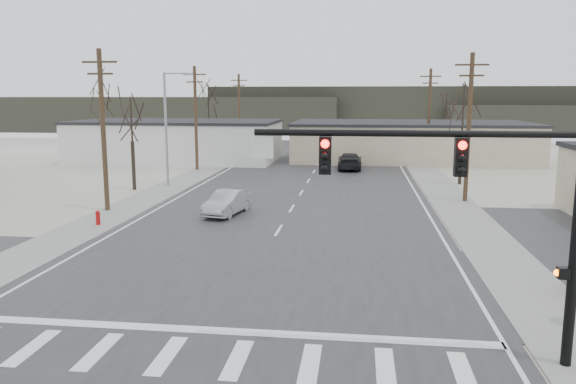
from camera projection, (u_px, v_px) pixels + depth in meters
name	position (u px, v px, depth m)	size (l,w,h in m)	color
ground	(250.00, 278.00, 22.31)	(140.00, 140.00, 0.00)	silver
main_road	(294.00, 206.00, 36.98)	(18.00, 110.00, 0.05)	#29282B
cross_road	(250.00, 278.00, 22.31)	(90.00, 10.00, 0.04)	#29282B
sidewalk_left	(164.00, 190.00, 43.17)	(3.00, 90.00, 0.06)	gray
sidewalk_right	(447.00, 196.00, 40.56)	(3.00, 90.00, 0.06)	gray
traffic_signal_mast	(503.00, 193.00, 14.48)	(8.95, 0.43, 7.20)	black
fire_hydrant	(98.00, 218.00, 31.31)	(0.24, 0.24, 0.87)	#A50C0C
building_left_far	(178.00, 140.00, 63.02)	(22.30, 12.30, 4.50)	silver
building_right_far	(410.00, 141.00, 63.75)	(26.30, 14.30, 4.30)	beige
upole_left_b	(103.00, 128.00, 34.58)	(2.20, 0.30, 10.00)	#4A3422
upole_left_c	(196.00, 116.00, 54.14)	(2.20, 0.30, 10.00)	#4A3422
upole_left_d	(239.00, 111.00, 73.70)	(2.20, 0.30, 10.00)	#4A3422
upole_right_a	(469.00, 125.00, 37.62)	(2.20, 0.30, 10.00)	#4A3422
upole_right_b	(429.00, 115.00, 59.13)	(2.20, 0.30, 10.00)	#4A3422
streetlight_main	(168.00, 123.00, 44.30)	(2.40, 0.25, 9.00)	gray
tree_left_near	(131.00, 122.00, 42.59)	(3.30, 3.30, 7.35)	#32271E
tree_right_mid	(463.00, 112.00, 45.20)	(3.74, 3.74, 8.33)	#32271E
tree_left_far	(208.00, 103.00, 67.96)	(3.96, 3.96, 8.82)	#32271E
tree_right_far	(446.00, 109.00, 70.38)	(3.52, 3.52, 7.84)	#32271E
tree_left_mid	(101.00, 105.00, 57.21)	(3.96, 3.96, 8.82)	#32271E
hill_left	(169.00, 114.00, 116.00)	(70.00, 18.00, 7.00)	#333026
hill_center	(413.00, 109.00, 113.59)	(80.00, 18.00, 9.00)	#333026
sedan_crossing	(227.00, 203.00, 34.08)	(1.53, 4.40, 1.45)	gray
car_far_a	(350.00, 161.00, 55.12)	(2.27, 5.59, 1.62)	black
car_far_b	(330.00, 143.00, 77.08)	(1.68, 4.16, 1.42)	black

